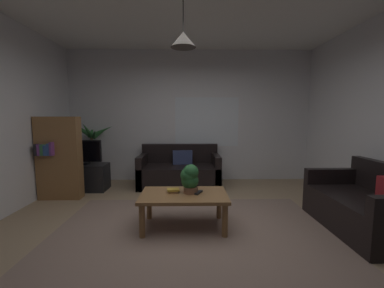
{
  "coord_description": "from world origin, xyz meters",
  "views": [
    {
      "loc": [
        -0.05,
        -2.79,
        1.39
      ],
      "look_at": [
        0.0,
        0.3,
        1.05
      ],
      "focal_mm": 22.78,
      "sensor_mm": 36.0,
      "label": 1
    }
  ],
  "objects_px": {
    "book_on_table_1": "(173,190)",
    "potted_plant_on_table": "(190,178)",
    "bookshelf_corner": "(59,158)",
    "couch_right_side": "(366,209)",
    "tv_stand": "(83,177)",
    "potted_palm_corner": "(93,153)",
    "remote_on_table_0": "(198,192)",
    "pendant_lamp": "(183,39)",
    "tv": "(82,152)",
    "couch_under_window": "(179,172)",
    "coffee_table": "(184,199)",
    "book_on_table_0": "(173,192)"
  },
  "relations": [
    {
      "from": "couch_under_window",
      "to": "remote_on_table_0",
      "type": "height_order",
      "value": "couch_under_window"
    },
    {
      "from": "remote_on_table_0",
      "to": "book_on_table_0",
      "type": "bearing_deg",
      "value": -159.67
    },
    {
      "from": "book_on_table_1",
      "to": "couch_under_window",
      "type": "bearing_deg",
      "value": 89.45
    },
    {
      "from": "bookshelf_corner",
      "to": "potted_plant_on_table",
      "type": "bearing_deg",
      "value": -26.55
    },
    {
      "from": "bookshelf_corner",
      "to": "couch_right_side",
      "type": "bearing_deg",
      "value": -16.23
    },
    {
      "from": "couch_under_window",
      "to": "coffee_table",
      "type": "xyz_separation_m",
      "value": [
        0.12,
        -1.9,
        0.09
      ]
    },
    {
      "from": "book_on_table_0",
      "to": "tv_stand",
      "type": "relative_size",
      "value": 0.13
    },
    {
      "from": "remote_on_table_0",
      "to": "pendant_lamp",
      "type": "bearing_deg",
      "value": -149.29
    },
    {
      "from": "tv",
      "to": "pendant_lamp",
      "type": "height_order",
      "value": "pendant_lamp"
    },
    {
      "from": "book_on_table_0",
      "to": "remote_on_table_0",
      "type": "xyz_separation_m",
      "value": [
        0.32,
        -0.04,
        -0.0
      ]
    },
    {
      "from": "tv_stand",
      "to": "pendant_lamp",
      "type": "distance_m",
      "value": 3.25
    },
    {
      "from": "potted_plant_on_table",
      "to": "potted_palm_corner",
      "type": "relative_size",
      "value": 0.28
    },
    {
      "from": "potted_palm_corner",
      "to": "bookshelf_corner",
      "type": "bearing_deg",
      "value": -99.46
    },
    {
      "from": "remote_on_table_0",
      "to": "tv_stand",
      "type": "height_order",
      "value": "tv_stand"
    },
    {
      "from": "couch_under_window",
      "to": "coffee_table",
      "type": "distance_m",
      "value": 1.9
    },
    {
      "from": "couch_right_side",
      "to": "coffee_table",
      "type": "bearing_deg",
      "value": -93.4
    },
    {
      "from": "potted_plant_on_table",
      "to": "bookshelf_corner",
      "type": "xyz_separation_m",
      "value": [
        -2.21,
        1.1,
        0.07
      ]
    },
    {
      "from": "couch_under_window",
      "to": "bookshelf_corner",
      "type": "bearing_deg",
      "value": -159.34
    },
    {
      "from": "potted_palm_corner",
      "to": "book_on_table_1",
      "type": "bearing_deg",
      "value": -49.4
    },
    {
      "from": "couch_under_window",
      "to": "pendant_lamp",
      "type": "xyz_separation_m",
      "value": [
        0.12,
        -1.9,
        2.02
      ]
    },
    {
      "from": "coffee_table",
      "to": "remote_on_table_0",
      "type": "xyz_separation_m",
      "value": [
        0.18,
        0.01,
        0.08
      ]
    },
    {
      "from": "couch_right_side",
      "to": "pendant_lamp",
      "type": "relative_size",
      "value": 2.25
    },
    {
      "from": "coffee_table",
      "to": "potted_plant_on_table",
      "type": "height_order",
      "value": "potted_plant_on_table"
    },
    {
      "from": "couch_right_side",
      "to": "tv_stand",
      "type": "xyz_separation_m",
      "value": [
        -4.18,
        1.75,
        -0.03
      ]
    },
    {
      "from": "book_on_table_1",
      "to": "potted_plant_on_table",
      "type": "distance_m",
      "value": 0.27
    },
    {
      "from": "tv",
      "to": "couch_right_side",
      "type": "bearing_deg",
      "value": -22.5
    },
    {
      "from": "book_on_table_1",
      "to": "tv_stand",
      "type": "xyz_separation_m",
      "value": [
        -1.81,
        1.57,
        -0.22
      ]
    },
    {
      "from": "tv",
      "to": "book_on_table_1",
      "type": "bearing_deg",
      "value": -40.59
    },
    {
      "from": "book_on_table_0",
      "to": "bookshelf_corner",
      "type": "bearing_deg",
      "value": 151.4
    },
    {
      "from": "couch_under_window",
      "to": "potted_palm_corner",
      "type": "height_order",
      "value": "potted_palm_corner"
    },
    {
      "from": "tv_stand",
      "to": "potted_palm_corner",
      "type": "distance_m",
      "value": 0.67
    },
    {
      "from": "book_on_table_0",
      "to": "book_on_table_1",
      "type": "distance_m",
      "value": 0.02
    },
    {
      "from": "coffee_table",
      "to": "book_on_table_1",
      "type": "height_order",
      "value": "book_on_table_1"
    },
    {
      "from": "book_on_table_1",
      "to": "tv",
      "type": "relative_size",
      "value": 0.21
    },
    {
      "from": "pendant_lamp",
      "to": "potted_plant_on_table",
      "type": "bearing_deg",
      "value": 23.85
    },
    {
      "from": "coffee_table",
      "to": "book_on_table_1",
      "type": "xyz_separation_m",
      "value": [
        -0.14,
        0.05,
        0.1
      ]
    },
    {
      "from": "bookshelf_corner",
      "to": "pendant_lamp",
      "type": "bearing_deg",
      "value": -28.08
    },
    {
      "from": "couch_right_side",
      "to": "potted_plant_on_table",
      "type": "bearing_deg",
      "value": -94.42
    },
    {
      "from": "couch_under_window",
      "to": "potted_palm_corner",
      "type": "xyz_separation_m",
      "value": [
        -1.84,
        0.28,
        0.35
      ]
    },
    {
      "from": "tv_stand",
      "to": "bookshelf_corner",
      "type": "relative_size",
      "value": 0.64
    },
    {
      "from": "coffee_table",
      "to": "book_on_table_0",
      "type": "distance_m",
      "value": 0.17
    },
    {
      "from": "potted_plant_on_table",
      "to": "potted_palm_corner",
      "type": "xyz_separation_m",
      "value": [
        -2.04,
        2.14,
        -0.01
      ]
    },
    {
      "from": "coffee_table",
      "to": "couch_under_window",
      "type": "bearing_deg",
      "value": 93.59
    },
    {
      "from": "potted_plant_on_table",
      "to": "pendant_lamp",
      "type": "height_order",
      "value": "pendant_lamp"
    },
    {
      "from": "remote_on_table_0",
      "to": "potted_palm_corner",
      "type": "bearing_deg",
      "value": 161.85
    },
    {
      "from": "book_on_table_1",
      "to": "tv",
      "type": "bearing_deg",
      "value": 139.41
    },
    {
      "from": "tv",
      "to": "pendant_lamp",
      "type": "xyz_separation_m",
      "value": [
        1.95,
        -1.6,
        1.56
      ]
    },
    {
      "from": "book_on_table_1",
      "to": "pendant_lamp",
      "type": "bearing_deg",
      "value": -19.04
    },
    {
      "from": "couch_right_side",
      "to": "book_on_table_1",
      "type": "xyz_separation_m",
      "value": [
        -2.37,
        0.18,
        0.2
      ]
    },
    {
      "from": "tv_stand",
      "to": "pendant_lamp",
      "type": "bearing_deg",
      "value": -39.76
    }
  ]
}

